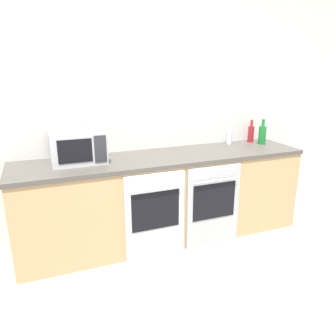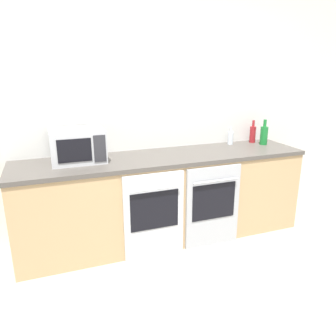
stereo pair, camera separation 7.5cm
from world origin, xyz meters
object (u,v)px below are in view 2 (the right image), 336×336
object	(u,v)px
microwave	(77,145)
bottle_green	(264,135)
oven_left	(154,216)
oven_right	(213,206)
bottle_red	(253,134)
bottle_clear	(230,138)

from	to	relation	value
microwave	bottle_green	world-z (taller)	microwave
oven_left	bottle_green	size ratio (longest dim) A/B	2.92
oven_right	bottle_red	size ratio (longest dim) A/B	3.19
bottle_green	bottle_clear	world-z (taller)	bottle_green
oven_left	microwave	xyz separation A→B (m)	(-0.59, 0.43, 0.61)
oven_left	microwave	distance (m)	0.95
oven_left	bottle_red	world-z (taller)	bottle_red
microwave	bottle_green	xyz separation A→B (m)	(2.03, -0.01, -0.04)
oven_left	bottle_red	xyz separation A→B (m)	(1.39, 0.55, 0.56)
microwave	oven_left	bearing A→B (deg)	-35.88
oven_right	bottle_red	distance (m)	1.11
oven_right	bottle_green	distance (m)	1.10
microwave	bottle_red	world-z (taller)	microwave
bottle_red	microwave	bearing A→B (deg)	-176.41
bottle_clear	bottle_red	xyz separation A→B (m)	(0.29, -0.00, 0.03)
bottle_green	bottle_red	bearing A→B (deg)	111.52
oven_left	bottle_clear	xyz separation A→B (m)	(1.10, 0.56, 0.54)
oven_left	bottle_clear	bearing A→B (deg)	26.93
oven_right	bottle_red	xyz separation A→B (m)	(0.78, 0.55, 0.56)
oven_left	bottle_clear	size ratio (longest dim) A/B	4.25
oven_right	microwave	world-z (taller)	microwave
oven_right	bottle_red	world-z (taller)	bottle_red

